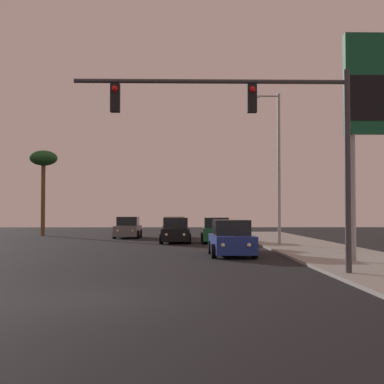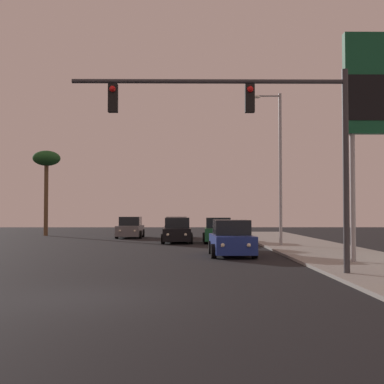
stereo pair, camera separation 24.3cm
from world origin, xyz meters
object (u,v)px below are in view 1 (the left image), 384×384
Objects in this scene: traffic_light_mast at (266,126)px; gas_station_sign at (370,96)px; car_blue at (231,240)px; car_grey at (128,228)px; palm_tree_far at (43,162)px; car_black at (176,231)px; car_silver at (174,228)px; street_lamp at (277,160)px; car_green at (216,231)px.

gas_station_sign is (4.75, 3.90, 1.81)m from traffic_light_mast.
car_blue is 18.89m from car_grey.
palm_tree_far reaches higher than car_blue.
car_black is 1.00× the size of car_grey.
car_black and car_silver have the same top height.
car_silver is 26.20m from traffic_light_mast.
car_silver is 0.48× the size of gas_station_sign.
street_lamp reaches higher than traffic_light_mast.
palm_tree_far is at bearing -35.06° from car_green.
street_lamp is at bearing -40.67° from palm_tree_far.
gas_station_sign is (1.78, -10.72, 1.50)m from street_lamp.
traffic_light_mast is 6.41m from gas_station_sign.
car_silver is at bearing 97.26° from traffic_light_mast.
palm_tree_far is (-19.52, 25.97, -0.19)m from gas_station_sign.
car_silver is 0.48× the size of street_lamp.
car_black is 0.99× the size of car_blue.
car_silver is at bearing -64.43° from car_green.
car_green is at bearing -178.35° from car_black.
palm_tree_far is (-14.43, 10.88, 5.67)m from car_green.
street_lamp is 23.43m from palm_tree_far.
street_lamp is (3.31, -4.36, 4.36)m from car_green.
gas_station_sign is (11.71, -21.88, 5.86)m from car_grey.
car_silver is 1.00× the size of car_grey.
car_silver is (-0.18, 6.78, 0.00)m from car_black.
gas_station_sign is at bearing 119.36° from car_grey.
car_black is 1.00× the size of car_silver.
gas_station_sign is 32.49m from palm_tree_far.
palm_tree_far is at bearing -26.43° from car_grey.
car_blue is 9.05m from traffic_light_mast.
car_black is at bearing -43.19° from palm_tree_far.
gas_station_sign is at bearing 138.78° from car_blue.
street_lamp is at bearing -118.82° from car_blue.
street_lamp reaches higher than car_blue.
street_lamp is 1.21× the size of palm_tree_far.
car_black is 0.99× the size of car_green.
street_lamp reaches higher than palm_tree_far.
street_lamp is (6.06, -4.27, 4.36)m from car_black.
car_grey is (-3.87, 6.88, 0.00)m from car_black.
car_green is at bearing -37.02° from palm_tree_far.
palm_tree_far reaches higher than car_black.
car_grey is 15.56m from street_lamp.
street_lamp is (3.33, 6.54, 4.36)m from car_blue.
car_grey is 10.48m from palm_tree_far.
street_lamp reaches higher than car_black.
palm_tree_far reaches higher than car_grey.
car_green is (2.92, -6.69, 0.00)m from car_silver.
gas_station_sign reaches higher than car_black.
car_blue is at bearing -56.49° from palm_tree_far.
car_silver is at bearing -88.64° from car_black.
gas_station_sign reaches higher than car_green.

